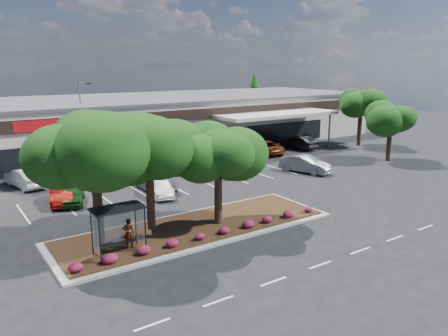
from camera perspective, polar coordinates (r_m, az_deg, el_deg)
ground at (r=26.05m, az=4.75°, el=-9.77°), size 160.00×160.00×0.00m
retail_store at (r=55.08m, az=-17.98°, el=5.27°), size 80.40×25.20×6.25m
landscape_island at (r=28.00m, az=-3.68°, el=-7.81°), size 18.00×6.00×0.26m
lane_markings at (r=34.20m, az=-6.50°, el=-4.14°), size 33.12×20.06×0.01m
shrub_row at (r=26.19m, az=-1.32°, el=-8.40°), size 17.00×0.80×0.50m
bus_shelter at (r=24.15m, az=-13.81°, el=-6.15°), size 2.75×1.55×2.59m
island_tree_west at (r=24.87m, az=-16.39°, el=-1.17°), size 7.20×7.20×7.89m
island_tree_mid at (r=26.79m, az=-9.72°, el=-0.44°), size 6.60×6.60×7.32m
island_tree_east at (r=27.49m, az=-0.78°, el=-0.77°), size 5.80×5.80×6.50m
tree_east_near at (r=50.62m, az=20.86°, el=4.51°), size 5.60×5.60×6.51m
tree_east_far at (r=59.27m, az=17.38°, el=6.47°), size 6.40×6.40×7.62m
conifer_north_east at (r=79.79m, az=3.94°, el=9.12°), size 3.96×3.96×9.00m
person_waiting at (r=25.05m, az=-12.33°, el=-8.29°), size 0.73×0.62×1.69m
light_pole at (r=48.92m, az=-17.92°, el=5.07°), size 1.43×0.50×8.57m
survey_stake at (r=28.57m, az=14.24°, el=-6.77°), size 0.07×0.14×0.91m
car_1 at (r=34.86m, az=-19.23°, el=-3.27°), size 2.92×4.46×1.41m
car_2 at (r=35.26m, az=-20.50°, el=-3.11°), size 2.63×4.83×1.51m
car_3 at (r=36.66m, az=-8.84°, el=-1.91°), size 2.56×5.09×1.38m
car_4 at (r=35.13m, az=-8.49°, el=-2.59°), size 2.16×4.30×1.35m
car_5 at (r=41.12m, az=-0.03°, el=-0.02°), size 2.83×4.74×1.48m
car_6 at (r=41.57m, az=0.62°, el=0.04°), size 3.58×5.05×1.36m
car_8 at (r=43.15m, az=10.50°, el=0.50°), size 3.17×5.31×1.65m
car_10 at (r=40.97m, az=-24.56°, el=-1.16°), size 2.82×5.32×1.67m
car_11 at (r=40.77m, az=-15.35°, el=-0.62°), size 2.43×4.69×1.47m
car_12 at (r=43.52m, az=-11.56°, el=0.44°), size 2.97×5.37×1.47m
car_13 at (r=46.22m, az=-7.06°, el=1.50°), size 1.84×5.18×1.70m
car_15 at (r=46.50m, az=-2.30°, el=1.58°), size 3.43×5.99×1.57m
car_16 at (r=51.73m, az=5.17°, el=2.76°), size 3.73×6.26×1.63m
car_17 at (r=55.27m, az=9.70°, el=3.30°), size 2.09×5.09×1.64m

